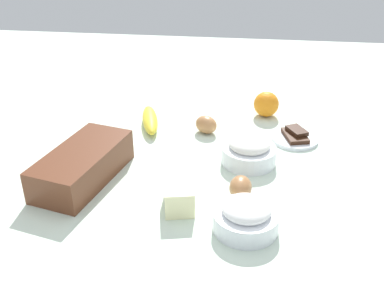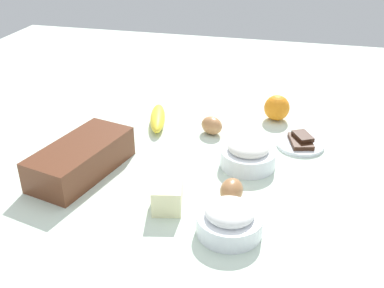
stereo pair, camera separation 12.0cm
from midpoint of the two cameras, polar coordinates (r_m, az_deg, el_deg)
The scene contains 10 objects.
ground_plane at distance 1.22m, azimuth 2.81°, elevation -2.14°, with size 2.40×2.40×0.02m, color silver.
loaf_pan at distance 1.15m, azimuth -10.85°, elevation -1.80°, with size 0.30×0.19×0.08m.
flour_bowl at distance 1.18m, azimuth 9.94°, elevation -1.36°, with size 0.14×0.14×0.07m.
sugar_bowl at distance 0.95m, azimuth 8.39°, elevation -9.48°, with size 0.14×0.14×0.07m.
banana at distance 1.39m, azimuth -1.86°, elevation 3.21°, with size 0.19×0.04×0.04m, color yellow.
orange_fruit at distance 1.45m, azimuth 12.93°, elevation 4.39°, with size 0.08×0.08×0.08m, color orange.
butter_block at distance 1.01m, azimuth 0.54°, elevation -6.54°, with size 0.09×0.06×0.06m, color #F4EDB2.
egg_near_butter at distance 1.33m, azimuth 5.07°, elevation 2.27°, with size 0.05×0.05×0.07m, color #B87C4B.
egg_beside_bowl at distance 1.05m, azimuth 8.26°, elevation -5.86°, with size 0.05×0.05×0.07m, color #A77044.
chocolate_plate at distance 1.31m, azimuth 16.02°, elevation 0.06°, with size 0.13×0.13×0.03m.
Camera 2 is at (-1.02, -0.25, 0.61)m, focal length 42.57 mm.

